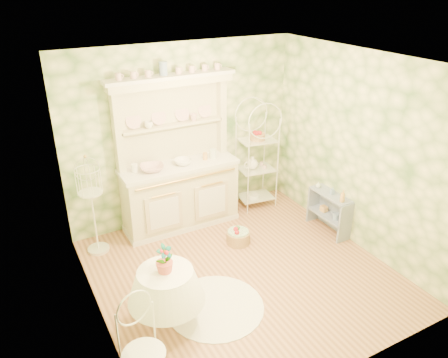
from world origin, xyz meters
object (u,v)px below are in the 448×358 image
bakers_rack (257,158)px  birdcage_stand (92,203)px  floor_basket (238,237)px  side_shelf (329,213)px  kitchen_dresser (178,156)px  round_table (167,297)px

bakers_rack → birdcage_stand: bearing=-170.5°
birdcage_stand → bakers_rack: bearing=2.1°
floor_basket → side_shelf: bearing=-14.0°
kitchen_dresser → floor_basket: bearing=-60.0°
bakers_rack → round_table: bearing=-133.4°
side_shelf → floor_basket: size_ratio=2.08×
birdcage_stand → side_shelf: bearing=-19.3°
birdcage_stand → floor_basket: (1.82, -0.78, -0.65)m
side_shelf → round_table: round_table is taller
birdcage_stand → floor_basket: bearing=-23.0°
kitchen_dresser → side_shelf: bearing=-33.0°
round_table → birdcage_stand: size_ratio=0.50×
floor_basket → kitchen_dresser: bearing=120.0°
bakers_rack → round_table: (-2.34, -1.90, -0.47)m
kitchen_dresser → floor_basket: (0.51, -0.88, -1.04)m
side_shelf → bakers_rack: bearing=119.7°
kitchen_dresser → birdcage_stand: (-1.32, -0.10, -0.39)m
kitchen_dresser → side_shelf: kitchen_dresser is taller
bakers_rack → kitchen_dresser: bearing=-172.8°
kitchen_dresser → round_table: 2.28m
bakers_rack → floor_basket: bearing=-126.6°
bakers_rack → side_shelf: size_ratio=2.54×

